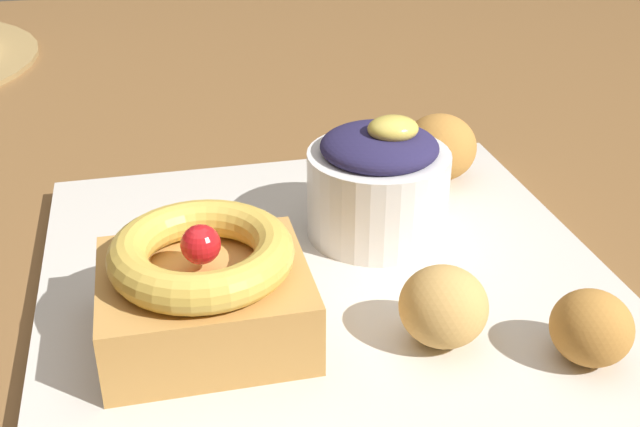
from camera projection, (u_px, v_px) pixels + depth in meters
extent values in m
cube|color=brown|center=(211.00, 173.00, 0.62)|extent=(1.52, 1.10, 0.04)
cylinder|color=brown|center=(596.00, 217.00, 1.32)|extent=(0.07, 0.07, 0.69)
cube|color=silver|center=(328.00, 284.00, 0.44)|extent=(0.31, 0.31, 0.01)
cube|color=#C68E47|center=(206.00, 303.00, 0.38)|extent=(0.10, 0.09, 0.04)
torus|color=#E5BC4C|center=(201.00, 253.00, 0.36)|extent=(0.09, 0.09, 0.02)
sphere|color=red|center=(201.00, 244.00, 0.36)|extent=(0.02, 0.02, 0.02)
cylinder|color=white|center=(378.00, 193.00, 0.46)|extent=(0.08, 0.08, 0.05)
ellipsoid|color=#28234C|center=(379.00, 147.00, 0.45)|extent=(0.07, 0.07, 0.02)
ellipsoid|color=#E5CC56|center=(393.00, 129.00, 0.44)|extent=(0.03, 0.02, 0.01)
ellipsoid|color=#BC7F38|center=(440.00, 147.00, 0.53)|extent=(0.05, 0.05, 0.05)
ellipsoid|color=tan|center=(443.00, 306.00, 0.37)|extent=(0.04, 0.04, 0.04)
ellipsoid|color=#BC7F38|center=(591.00, 328.00, 0.36)|extent=(0.04, 0.04, 0.04)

